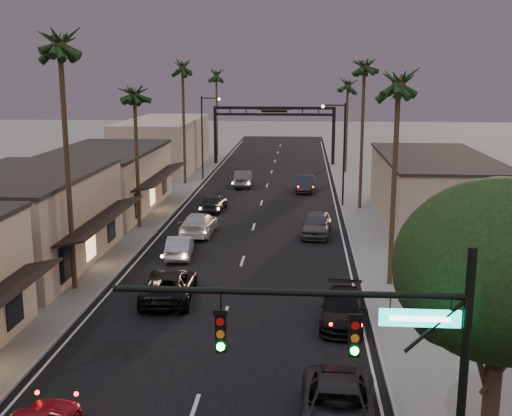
% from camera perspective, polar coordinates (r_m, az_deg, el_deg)
% --- Properties ---
extents(ground, '(200.00, 200.00, 0.00)m').
position_cam_1_polar(ground, '(51.86, 0.04, -0.90)').
color(ground, slate).
rests_on(ground, ground).
extents(road, '(14.00, 120.00, 0.02)m').
position_cam_1_polar(road, '(56.73, 0.42, 0.25)').
color(road, black).
rests_on(road, ground).
extents(sidewalk_left, '(5.00, 92.00, 0.12)m').
position_cam_1_polar(sidewalk_left, '(64.83, -7.57, 1.70)').
color(sidewalk_left, slate).
rests_on(sidewalk_left, ground).
extents(sidewalk_right, '(5.00, 92.00, 0.12)m').
position_cam_1_polar(sidewalk_right, '(63.73, 9.40, 1.46)').
color(sidewalk_right, slate).
rests_on(sidewalk_right, ground).
extents(storefront_mid, '(8.00, 14.00, 5.50)m').
position_cam_1_polar(storefront_mid, '(41.04, -19.90, -1.21)').
color(storefront_mid, tan).
rests_on(storefront_mid, ground).
extents(storefront_far, '(8.00, 16.00, 5.00)m').
position_cam_1_polar(storefront_far, '(55.75, -13.26, 2.32)').
color(storefront_far, '#C6B397').
rests_on(storefront_far, ground).
extents(storefront_dist, '(8.00, 20.00, 6.00)m').
position_cam_1_polar(storefront_dist, '(77.70, -8.23, 5.60)').
color(storefront_dist, tan).
rests_on(storefront_dist, ground).
extents(building_right, '(8.00, 18.00, 5.00)m').
position_cam_1_polar(building_right, '(52.24, 15.55, 1.55)').
color(building_right, tan).
rests_on(building_right, ground).
extents(traffic_signal, '(8.51, 0.22, 7.80)m').
position_cam_1_polar(traffic_signal, '(15.97, 11.23, -12.73)').
color(traffic_signal, black).
rests_on(traffic_signal, ground).
extents(corner_tree, '(6.20, 6.20, 8.80)m').
position_cam_1_polar(corner_tree, '(19.60, 21.25, -5.78)').
color(corner_tree, '#38281C').
rests_on(corner_tree, ground).
extents(arch, '(15.20, 0.40, 7.27)m').
position_cam_1_polar(arch, '(80.70, 1.63, 7.77)').
color(arch, black).
rests_on(arch, ground).
extents(streetlight_right, '(2.13, 0.30, 9.00)m').
position_cam_1_polar(streetlight_right, '(55.84, 7.56, 5.49)').
color(streetlight_right, black).
rests_on(streetlight_right, ground).
extents(streetlight_left, '(2.13, 0.30, 9.00)m').
position_cam_1_polar(streetlight_left, '(69.50, -4.59, 6.85)').
color(streetlight_left, black).
rests_on(streetlight_left, ground).
extents(palm_lb, '(3.20, 3.20, 15.20)m').
position_cam_1_polar(palm_lb, '(34.68, -17.10, 14.38)').
color(palm_lb, '#38281C').
rests_on(palm_lb, ground).
extents(palm_lc, '(3.20, 3.20, 12.20)m').
position_cam_1_polar(palm_lc, '(48.00, -10.79, 10.46)').
color(palm_lc, '#38281C').
rests_on(palm_lc, ground).
extents(palm_ld, '(3.20, 3.20, 14.20)m').
position_cam_1_polar(palm_ld, '(66.53, -6.56, 12.69)').
color(palm_ld, '#38281C').
rests_on(palm_ld, ground).
extents(palm_ra, '(3.20, 3.20, 13.20)m').
position_cam_1_polar(palm_ra, '(34.73, 12.60, 11.41)').
color(palm_ra, '#38281C').
rests_on(palm_ra, ground).
extents(palm_rb, '(3.20, 3.20, 14.20)m').
position_cam_1_polar(palm_rb, '(54.60, 9.63, 12.73)').
color(palm_rb, '#38281C').
rests_on(palm_rb, ground).
extents(palm_rc, '(3.20, 3.20, 12.20)m').
position_cam_1_polar(palm_rc, '(74.55, 8.17, 11.09)').
color(palm_rc, '#38281C').
rests_on(palm_rc, ground).
extents(palm_far, '(3.20, 3.20, 13.20)m').
position_cam_1_polar(palm_far, '(89.19, -3.55, 11.97)').
color(palm_far, '#38281C').
rests_on(palm_far, ground).
extents(oncoming_pickup, '(2.87, 5.64, 1.53)m').
position_cam_1_polar(oncoming_pickup, '(33.92, -7.72, -6.81)').
color(oncoming_pickup, black).
rests_on(oncoming_pickup, ground).
extents(oncoming_silver, '(1.88, 4.39, 1.41)m').
position_cam_1_polar(oncoming_silver, '(41.30, -6.79, -3.40)').
color(oncoming_silver, '#A0A0A6').
rests_on(oncoming_silver, ground).
extents(oncoming_white, '(2.43, 5.50, 1.57)m').
position_cam_1_polar(oncoming_white, '(46.82, -5.08, -1.40)').
color(oncoming_white, '#B4B4B4').
rests_on(oncoming_white, ground).
extents(oncoming_dgrey, '(2.17, 4.66, 1.54)m').
position_cam_1_polar(oncoming_dgrey, '(54.41, -3.82, 0.53)').
color(oncoming_dgrey, black).
rests_on(oncoming_dgrey, ground).
extents(oncoming_grey_far, '(2.10, 5.12, 1.65)m').
position_cam_1_polar(oncoming_grey_far, '(65.88, -1.17, 2.65)').
color(oncoming_grey_far, '#454449').
rests_on(oncoming_grey_far, ground).
extents(curbside_near, '(2.82, 5.66, 1.54)m').
position_cam_1_polar(curbside_near, '(22.34, 7.28, -17.35)').
color(curbside_near, black).
rests_on(curbside_near, ground).
extents(curbside_black, '(2.46, 5.10, 1.43)m').
position_cam_1_polar(curbside_black, '(30.84, 7.74, -8.88)').
color(curbside_black, black).
rests_on(curbside_black, ground).
extents(curbside_grey, '(2.41, 5.11, 1.69)m').
position_cam_1_polar(curbside_grey, '(46.49, 5.38, -1.43)').
color(curbside_grey, '#424247').
rests_on(curbside_grey, ground).
extents(curbside_far, '(1.97, 4.81, 1.55)m').
position_cam_1_polar(curbside_far, '(63.28, 4.42, 2.17)').
color(curbside_far, black).
rests_on(curbside_far, ground).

